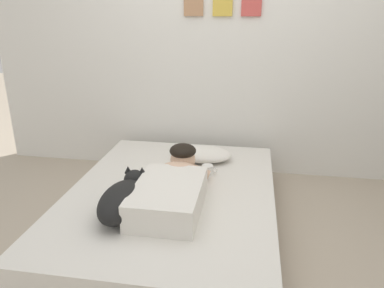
% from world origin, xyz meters
% --- Properties ---
extents(ground_plane, '(12.96, 12.96, 0.00)m').
position_xyz_m(ground_plane, '(0.00, 0.00, 0.00)').
color(ground_plane, tan).
extents(back_wall, '(4.48, 0.12, 2.50)m').
position_xyz_m(back_wall, '(-0.00, 1.44, 1.25)').
color(back_wall, silver).
rests_on(back_wall, ground).
extents(bed, '(1.49, 2.01, 0.30)m').
position_xyz_m(bed, '(-0.24, 0.27, 0.15)').
color(bed, '#726051').
rests_on(bed, ground).
extents(pillow, '(0.52, 0.32, 0.11)m').
position_xyz_m(pillow, '(-0.11, 0.86, 0.36)').
color(pillow, white).
rests_on(pillow, bed).
extents(person_lying, '(0.43, 0.92, 0.27)m').
position_xyz_m(person_lying, '(-0.19, 0.13, 0.41)').
color(person_lying, silver).
rests_on(person_lying, bed).
extents(dog, '(0.26, 0.57, 0.21)m').
position_xyz_m(dog, '(-0.46, -0.09, 0.41)').
color(dog, black).
rests_on(dog, bed).
extents(coffee_cup, '(0.12, 0.09, 0.07)m').
position_xyz_m(coffee_cup, '(-0.01, 0.59, 0.34)').
color(coffee_cup, white).
rests_on(coffee_cup, bed).
extents(cell_phone, '(0.07, 0.14, 0.01)m').
position_xyz_m(cell_phone, '(-0.35, -0.18, 0.31)').
color(cell_phone, black).
rests_on(cell_phone, bed).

